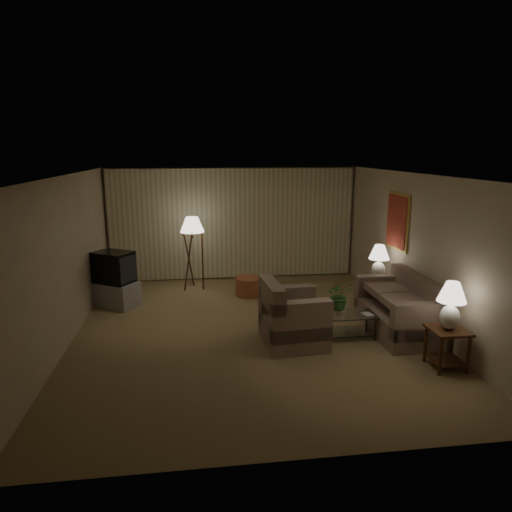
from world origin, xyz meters
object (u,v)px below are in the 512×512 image
(side_table_near, at_px, (447,341))
(table_lamp_far, at_px, (379,259))
(sofa, at_px, (397,310))
(armchair, at_px, (294,319))
(vase, at_px, (339,310))
(table_lamp_near, at_px, (451,302))
(side_table_far, at_px, (377,289))
(tv_cabinet, at_px, (116,294))
(ottoman, at_px, (249,286))
(floor_lamp, at_px, (193,252))
(coffee_table, at_px, (347,322))
(crt_tv, at_px, (114,267))

(side_table_near, height_order, table_lamp_far, table_lamp_far)
(sofa, relative_size, armchair, 1.56)
(vase, bearing_deg, table_lamp_near, -45.80)
(side_table_far, height_order, tv_cabinet, side_table_far)
(side_table_far, xyz_separation_m, ottoman, (-2.44, 1.17, -0.20))
(side_table_near, height_order, table_lamp_near, table_lamp_near)
(sofa, bearing_deg, tv_cabinet, -112.28)
(side_table_near, xyz_separation_m, tv_cabinet, (-5.20, 3.42, -0.16))
(sofa, xyz_separation_m, floor_lamp, (-3.48, 3.05, 0.47))
(tv_cabinet, height_order, ottoman, tv_cabinet)
(sofa, relative_size, side_table_far, 2.99)
(coffee_table, xyz_separation_m, vase, (-0.15, -0.00, 0.22))
(coffee_table, bearing_deg, sofa, 6.23)
(armchair, distance_m, tv_cabinet, 3.93)
(vase, bearing_deg, ottoman, 115.99)
(armchair, distance_m, crt_tv, 3.95)
(table_lamp_far, height_order, crt_tv, table_lamp_far)
(sofa, relative_size, table_lamp_near, 2.57)
(armchair, distance_m, side_table_far, 2.50)
(sofa, relative_size, tv_cabinet, 1.74)
(side_table_far, distance_m, crt_tv, 5.28)
(coffee_table, distance_m, floor_lamp, 4.11)
(crt_tv, xyz_separation_m, vase, (3.98, -2.17, -0.32))
(tv_cabinet, distance_m, ottoman, 2.78)
(ottoman, bearing_deg, sofa, -46.52)
(side_table_near, bearing_deg, armchair, 150.95)
(armchair, bearing_deg, table_lamp_near, -123.39)
(table_lamp_far, xyz_separation_m, crt_tv, (-5.20, 0.82, -0.20))
(vase, bearing_deg, coffee_table, 0.00)
(table_lamp_near, relative_size, ottoman, 1.19)
(armchair, height_order, crt_tv, crt_tv)
(table_lamp_far, bearing_deg, tv_cabinet, 171.03)
(crt_tv, bearing_deg, sofa, 10.25)
(sofa, distance_m, ottoman, 3.34)
(table_lamp_near, bearing_deg, armchair, 150.95)
(vase, bearing_deg, sofa, 5.36)
(tv_cabinet, bearing_deg, vase, 3.96)
(floor_lamp, relative_size, ottoman, 2.80)
(side_table_near, xyz_separation_m, vase, (-1.22, 1.25, 0.09))
(side_table_near, xyz_separation_m, table_lamp_far, (0.00, 2.60, 0.60))
(side_table_far, xyz_separation_m, table_lamp_near, (0.00, -2.60, 0.62))
(table_lamp_far, xyz_separation_m, tv_cabinet, (-5.20, 0.82, -0.76))
(tv_cabinet, xyz_separation_m, vase, (3.98, -2.17, 0.25))
(armchair, height_order, tv_cabinet, armchair)
(crt_tv, relative_size, vase, 5.48)
(table_lamp_far, xyz_separation_m, vase, (-1.22, -1.35, -0.51))
(coffee_table, bearing_deg, vase, -180.00)
(table_lamp_near, height_order, coffee_table, table_lamp_near)
(table_lamp_far, distance_m, floor_lamp, 4.05)
(side_table_near, xyz_separation_m, side_table_far, (0.00, 2.60, -0.02))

